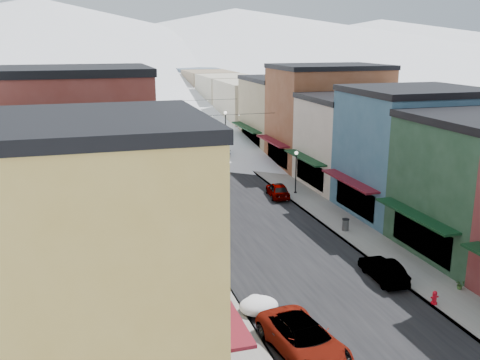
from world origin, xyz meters
TOP-DOWN VIEW (x-y plane):
  - road at (0.00, 60.00)m, footprint 10.00×160.00m
  - sidewalk_left at (-6.60, 60.00)m, footprint 3.20×160.00m
  - sidewalk_right at (6.60, 60.00)m, footprint 3.20×160.00m
  - curb_left at (-5.05, 60.00)m, footprint 0.10×160.00m
  - curb_right at (5.05, 60.00)m, footprint 0.10×160.00m
  - bldg_l_yellow at (-13.19, 4.00)m, footprint 11.30×8.70m
  - bldg_l_cream at (-13.19, 12.50)m, footprint 11.30×8.20m
  - bldg_l_brick_near at (-13.69, 20.50)m, footprint 12.30×8.20m
  - bldg_l_grayblue at (-13.19, 29.00)m, footprint 11.30×9.20m
  - bldg_l_brick_far at (-14.19, 38.00)m, footprint 13.30×9.20m
  - bldg_l_tan at (-13.19, 48.00)m, footprint 11.30×11.20m
  - bldg_r_blue at (13.19, 21.00)m, footprint 11.30×9.20m
  - bldg_r_cream at (13.69, 30.00)m, footprint 12.30×9.20m
  - bldg_r_brick_far at (14.19, 39.00)m, footprint 13.30×9.20m
  - bldg_r_tan at (13.19, 49.00)m, footprint 11.30×11.20m
  - distant_blocks at (0.00, 83.00)m, footprint 34.00×55.00m
  - mountain_ridge at (-19.47, 277.18)m, footprint 670.00×340.00m
  - overhead_cables at (0.00, 47.50)m, footprint 16.40×15.04m
  - car_white_suv at (-3.50, 4.01)m, footprint 3.34×5.93m
  - car_silver_sedan at (-4.30, 24.17)m, footprint 1.79×4.02m
  - car_dark_hatch at (-3.50, 33.93)m, footprint 2.35×5.37m
  - car_silver_wagon at (-3.68, 45.20)m, footprint 2.42×4.95m
  - car_green_sedan at (4.27, 9.99)m, footprint 1.59×4.10m
  - car_gray_suv at (4.30, 28.35)m, footprint 2.18×4.31m
  - car_black_sedan at (3.50, 46.38)m, footprint 2.69×5.37m
  - car_lane_silver at (-1.01, 54.71)m, footprint 1.92×4.34m
  - car_lane_white at (0.75, 73.95)m, footprint 3.30×6.39m
  - fire_hydrant at (5.20, 6.23)m, footprint 0.45×0.34m
  - trash_can at (5.97, 18.14)m, footprint 0.54×0.54m
  - streetlamp_near at (6.23, 28.75)m, footprint 0.33×0.33m
  - streetlamp_far at (5.38, 50.91)m, footprint 0.41×0.41m
  - planter_near at (7.74, 7.34)m, footprint 0.54×0.48m
  - snow_pile_near at (-4.28, 8.31)m, footprint 2.13×2.51m
  - snow_pile_mid at (-4.88, 28.99)m, footprint 2.42×2.69m
  - snow_pile_far at (-4.88, 29.47)m, footprint 2.61×2.81m

SIDE VIEW (x-z plane):
  - road at x=0.00m, z-range 0.00..0.01m
  - sidewalk_left at x=-6.60m, z-range 0.00..0.15m
  - sidewalk_right at x=6.60m, z-range 0.00..0.15m
  - curb_left at x=-5.05m, z-range 0.00..0.15m
  - curb_right at x=5.05m, z-range 0.00..0.15m
  - planter_near at x=7.74m, z-range 0.15..0.71m
  - snow_pile_near at x=-4.28m, z-range -0.02..0.88m
  - snow_pile_mid at x=-4.88m, z-range -0.02..1.00m
  - fire_hydrant at x=5.20m, z-range 0.12..0.88m
  - snow_pile_far at x=-4.88m, z-range -0.02..1.08m
  - trash_can at x=5.97m, z-range 0.16..1.07m
  - car_green_sedan at x=4.27m, z-range 0.00..1.33m
  - car_silver_sedan at x=-4.30m, z-range 0.00..1.34m
  - car_silver_wagon at x=-3.68m, z-range 0.00..1.39m
  - car_gray_suv at x=4.30m, z-range 0.00..1.41m
  - car_lane_silver at x=-1.01m, z-range 0.00..1.45m
  - car_black_sedan at x=3.50m, z-range 0.00..1.50m
  - car_white_suv at x=-3.50m, z-range 0.00..1.56m
  - car_dark_hatch at x=-3.50m, z-range 0.00..1.72m
  - car_lane_white at x=0.75m, z-range 0.00..1.72m
  - streetlamp_near at x=6.23m, z-range 0.67..4.69m
  - streetlamp_far at x=5.38m, z-range 0.80..5.78m
  - distant_blocks at x=0.00m, z-range 0.00..8.00m
  - bldg_r_cream at x=13.69m, z-range 0.01..9.01m
  - bldg_l_grayblue at x=-13.19m, z-range 0.01..9.01m
  - bldg_r_tan at x=13.19m, z-range 0.01..9.51m
  - bldg_l_cream at x=-13.19m, z-range 0.01..9.51m
  - bldg_l_tan at x=-13.19m, z-range 0.01..10.01m
  - bldg_r_blue at x=13.19m, z-range 0.01..10.51m
  - bldg_l_brick_far at x=-14.19m, z-range 0.01..11.01m
  - bldg_r_brick_far at x=14.19m, z-range 0.01..11.51m
  - bldg_l_yellow at x=-13.19m, z-range 0.01..11.51m
  - overhead_cables at x=0.00m, z-range 6.18..6.22m
  - bldg_l_brick_near at x=-13.69m, z-range 0.01..12.51m
  - mountain_ridge at x=-19.47m, z-range -2.64..31.36m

